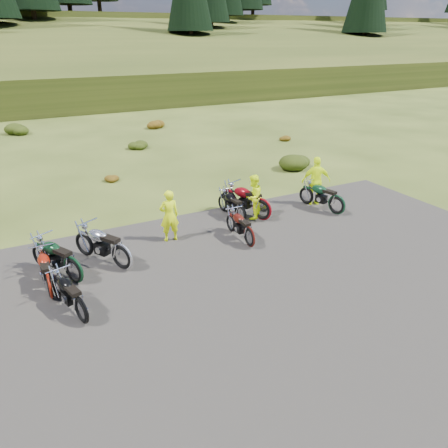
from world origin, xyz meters
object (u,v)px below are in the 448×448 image
motorcycle_7 (336,215)px  person_middle (169,217)px  motorcycle_0 (83,323)px  motorcycle_3 (123,270)px

motorcycle_7 → person_middle: (-6.23, 0.76, 0.85)m
motorcycle_0 → motorcycle_3: bearing=-51.7°
motorcycle_0 → motorcycle_7: 9.91m
motorcycle_3 → person_middle: person_middle is taller
motorcycle_7 → motorcycle_0: bearing=89.8°
motorcycle_3 → motorcycle_7: motorcycle_3 is taller
motorcycle_7 → person_middle: 6.33m
motorcycle_0 → person_middle: size_ratio=1.12×
motorcycle_7 → person_middle: size_ratio=1.23×
motorcycle_0 → person_middle: bearing=-61.7°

